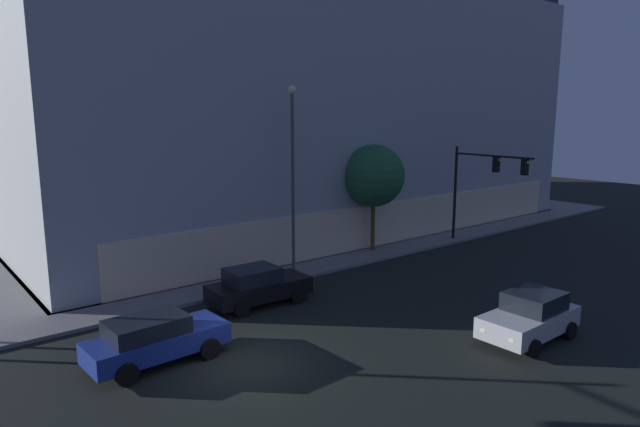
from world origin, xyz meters
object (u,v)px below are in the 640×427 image
object	(u,v)px
sidewalk_tree	(374,176)
street_lamp_sidewalk	(293,159)
traffic_light_far_corner	(483,176)
car_black	(258,286)
car_blue	(155,339)
car_silver	(530,316)
modern_building	(257,99)

from	to	relation	value
sidewalk_tree	street_lamp_sidewalk	bearing A→B (deg)	-174.28
traffic_light_far_corner	car_black	size ratio (longest dim) A/B	1.33
car_blue	traffic_light_far_corner	bearing A→B (deg)	7.41
car_black	car_silver	size ratio (longest dim) A/B	1.10
sidewalk_tree	car_silver	bearing A→B (deg)	-109.63
street_lamp_sidewalk	car_black	distance (m)	6.98
modern_building	traffic_light_far_corner	xyz separation A→B (m)	(4.14, -18.55, -4.87)
modern_building	sidewalk_tree	bearing A→B (deg)	-97.20
car_blue	car_silver	distance (m)	13.13
modern_building	street_lamp_sidewalk	bearing A→B (deg)	-117.15
traffic_light_far_corner	sidewalk_tree	size ratio (longest dim) A/B	0.95
sidewalk_tree	car_silver	world-z (taller)	sidewalk_tree
traffic_light_far_corner	car_blue	xyz separation A→B (m)	(-21.95, -2.86, -3.54)
traffic_light_far_corner	sidewalk_tree	distance (m)	6.88
modern_building	car_blue	bearing A→B (deg)	-129.74
street_lamp_sidewalk	sidewalk_tree	xyz separation A→B (m)	(6.25, 0.63, -1.32)
traffic_light_far_corner	street_lamp_sidewalk	bearing A→B (deg)	168.13
modern_building	street_lamp_sidewalk	size ratio (longest dim) A/B	4.22
street_lamp_sidewalk	car_blue	size ratio (longest dim) A/B	2.01
street_lamp_sidewalk	car_silver	world-z (taller)	street_lamp_sidewalk
modern_building	sidewalk_tree	size ratio (longest dim) A/B	6.31
car_blue	car_black	world-z (taller)	car_black
sidewalk_tree	car_black	xyz separation A→B (m)	(-10.21, -3.42, -3.70)
car_silver	car_blue	bearing A→B (deg)	149.55
modern_building	car_blue	distance (m)	29.09
traffic_light_far_corner	street_lamp_sidewalk	size ratio (longest dim) A/B	0.64
modern_building	sidewalk_tree	distance (m)	16.16
traffic_light_far_corner	street_lamp_sidewalk	distance (m)	12.69
sidewalk_tree	car_blue	distance (m)	17.38
car_blue	car_silver	size ratio (longest dim) A/B	1.14
car_blue	car_black	bearing A→B (deg)	25.15
sidewalk_tree	car_silver	xyz separation A→B (m)	(-4.54, -12.73, -3.68)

